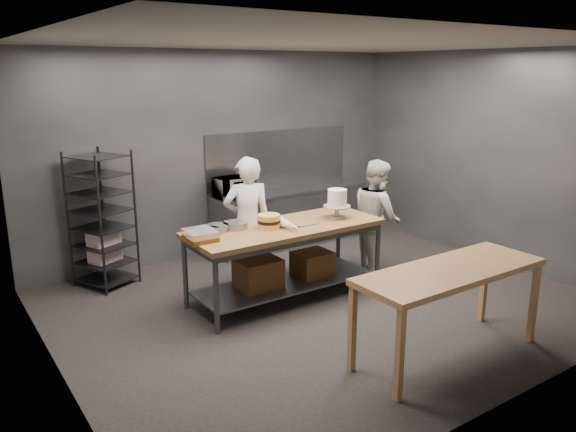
{
  "coord_description": "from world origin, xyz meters",
  "views": [
    {
      "loc": [
        -3.89,
        -4.92,
        2.72
      ],
      "look_at": [
        -0.29,
        0.35,
        1.05
      ],
      "focal_mm": 35.0,
      "sensor_mm": 36.0,
      "label": 1
    }
  ],
  "objects_px": {
    "near_counter": "(451,277)",
    "layer_cake": "(269,221)",
    "speed_rack": "(102,221)",
    "microwave": "(234,187)",
    "chef_right": "(377,216)",
    "work_table": "(284,254)",
    "frosted_cake_stand": "(337,200)",
    "chef_behind": "(247,222)"
  },
  "relations": [
    {
      "from": "work_table",
      "to": "speed_rack",
      "type": "relative_size",
      "value": 1.37
    },
    {
      "from": "chef_right",
      "to": "near_counter",
      "type": "bearing_deg",
      "value": 172.62
    },
    {
      "from": "chef_right",
      "to": "microwave",
      "type": "height_order",
      "value": "chef_right"
    },
    {
      "from": "speed_rack",
      "to": "frosted_cake_stand",
      "type": "xyz_separation_m",
      "value": [
        2.4,
        -1.76,
        0.29
      ]
    },
    {
      "from": "work_table",
      "to": "speed_rack",
      "type": "bearing_deg",
      "value": 134.27
    },
    {
      "from": "speed_rack",
      "to": "chef_right",
      "type": "distance_m",
      "value": 3.62
    },
    {
      "from": "speed_rack",
      "to": "work_table",
      "type": "bearing_deg",
      "value": -45.73
    },
    {
      "from": "chef_right",
      "to": "microwave",
      "type": "relative_size",
      "value": 2.87
    },
    {
      "from": "speed_rack",
      "to": "microwave",
      "type": "xyz_separation_m",
      "value": [
        1.96,
        0.08,
        0.19
      ]
    },
    {
      "from": "near_counter",
      "to": "frosted_cake_stand",
      "type": "relative_size",
      "value": 5.49
    },
    {
      "from": "microwave",
      "to": "layer_cake",
      "type": "height_order",
      "value": "microwave"
    },
    {
      "from": "speed_rack",
      "to": "microwave",
      "type": "bearing_deg",
      "value": 2.34
    },
    {
      "from": "chef_behind",
      "to": "microwave",
      "type": "height_order",
      "value": "chef_behind"
    },
    {
      "from": "chef_behind",
      "to": "speed_rack",
      "type": "bearing_deg",
      "value": -18.76
    },
    {
      "from": "near_counter",
      "to": "microwave",
      "type": "bearing_deg",
      "value": 93.07
    },
    {
      "from": "near_counter",
      "to": "speed_rack",
      "type": "height_order",
      "value": "speed_rack"
    },
    {
      "from": "near_counter",
      "to": "speed_rack",
      "type": "bearing_deg",
      "value": 119.89
    },
    {
      "from": "near_counter",
      "to": "microwave",
      "type": "distance_m",
      "value": 3.86
    },
    {
      "from": "chef_right",
      "to": "work_table",
      "type": "bearing_deg",
      "value": 113.43
    },
    {
      "from": "near_counter",
      "to": "layer_cake",
      "type": "bearing_deg",
      "value": 108.66
    },
    {
      "from": "near_counter",
      "to": "chef_right",
      "type": "bearing_deg",
      "value": 63.43
    },
    {
      "from": "speed_rack",
      "to": "layer_cake",
      "type": "xyz_separation_m",
      "value": [
        1.45,
        -1.67,
        0.14
      ]
    },
    {
      "from": "layer_cake",
      "to": "near_counter",
      "type": "bearing_deg",
      "value": -71.34
    },
    {
      "from": "speed_rack",
      "to": "layer_cake",
      "type": "relative_size",
      "value": 6.59
    },
    {
      "from": "near_counter",
      "to": "microwave",
      "type": "xyz_separation_m",
      "value": [
        -0.21,
        3.84,
        0.24
      ]
    },
    {
      "from": "near_counter",
      "to": "layer_cake",
      "type": "distance_m",
      "value": 2.22
    },
    {
      "from": "layer_cake",
      "to": "speed_rack",
      "type": "bearing_deg",
      "value": 131.12
    },
    {
      "from": "chef_behind",
      "to": "layer_cake",
      "type": "xyz_separation_m",
      "value": [
        -0.06,
        -0.6,
        0.16
      ]
    },
    {
      "from": "microwave",
      "to": "near_counter",
      "type": "bearing_deg",
      "value": -86.93
    },
    {
      "from": "microwave",
      "to": "speed_rack",
      "type": "bearing_deg",
      "value": -177.66
    },
    {
      "from": "near_counter",
      "to": "frosted_cake_stand",
      "type": "xyz_separation_m",
      "value": [
        0.24,
        2.01,
        0.33
      ]
    },
    {
      "from": "speed_rack",
      "to": "chef_behind",
      "type": "bearing_deg",
      "value": -35.04
    },
    {
      "from": "chef_right",
      "to": "chef_behind",
      "type": "bearing_deg",
      "value": 92.8
    },
    {
      "from": "layer_cake",
      "to": "microwave",
      "type": "bearing_deg",
      "value": 73.96
    },
    {
      "from": "work_table",
      "to": "chef_behind",
      "type": "bearing_deg",
      "value": 102.25
    },
    {
      "from": "microwave",
      "to": "work_table",
      "type": "bearing_deg",
      "value": -99.77
    },
    {
      "from": "near_counter",
      "to": "chef_right",
      "type": "relative_size",
      "value": 1.29
    },
    {
      "from": "chef_behind",
      "to": "layer_cake",
      "type": "distance_m",
      "value": 0.63
    },
    {
      "from": "frosted_cake_stand",
      "to": "work_table",
      "type": "bearing_deg",
      "value": 175.13
    },
    {
      "from": "near_counter",
      "to": "layer_cake",
      "type": "xyz_separation_m",
      "value": [
        -0.71,
        2.1,
        0.19
      ]
    },
    {
      "from": "near_counter",
      "to": "chef_behind",
      "type": "bearing_deg",
      "value": 103.5
    },
    {
      "from": "work_table",
      "to": "layer_cake",
      "type": "xyz_separation_m",
      "value": [
        -0.2,
        0.03,
        0.43
      ]
    }
  ]
}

